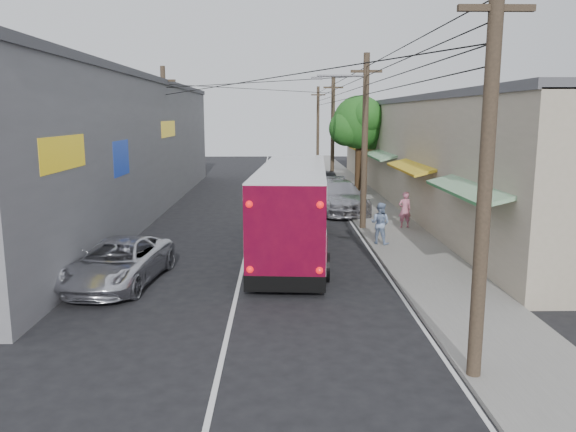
# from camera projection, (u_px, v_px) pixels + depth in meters

# --- Properties ---
(ground) EXTENTS (120.00, 120.00, 0.00)m
(ground) POSITION_uv_depth(u_px,v_px,m) (226.00, 342.00, 13.26)
(ground) COLOR black
(ground) RESTS_ON ground
(sidewalk) EXTENTS (3.00, 80.00, 0.12)m
(sidewalk) POSITION_uv_depth(u_px,v_px,m) (367.00, 205.00, 33.04)
(sidewalk) COLOR slate
(sidewalk) RESTS_ON ground
(building_right) EXTENTS (7.09, 40.00, 6.25)m
(building_right) POSITION_uv_depth(u_px,v_px,m) (436.00, 150.00, 34.54)
(building_right) COLOR #B2A48D
(building_right) RESTS_ON ground
(building_left) EXTENTS (7.20, 36.00, 7.25)m
(building_left) POSITION_uv_depth(u_px,v_px,m) (97.00, 146.00, 30.16)
(building_left) COLOR gray
(building_left) RESTS_ON ground
(utility_poles) EXTENTS (11.80, 45.28, 8.00)m
(utility_poles) POSITION_uv_depth(u_px,v_px,m) (310.00, 135.00, 32.58)
(utility_poles) COLOR #473828
(utility_poles) RESTS_ON ground
(street_tree) EXTENTS (4.40, 4.00, 6.60)m
(street_tree) POSITION_uv_depth(u_px,v_px,m) (360.00, 124.00, 38.15)
(street_tree) COLOR #3F2B19
(street_tree) RESTS_ON ground
(coach_bus) EXTENTS (3.34, 11.83, 3.37)m
(coach_bus) POSITION_uv_depth(u_px,v_px,m) (293.00, 207.00, 21.93)
(coach_bus) COLOR silver
(coach_bus) RESTS_ON ground
(jeepney) EXTENTS (2.91, 5.32, 1.41)m
(jeepney) POSITION_uv_depth(u_px,v_px,m) (118.00, 262.00, 17.71)
(jeepney) COLOR silver
(jeepney) RESTS_ON ground
(parked_suv) EXTENTS (3.21, 6.26, 1.74)m
(parked_suv) POSITION_uv_depth(u_px,v_px,m) (339.00, 196.00, 30.90)
(parked_suv) COLOR #A0A0A8
(parked_suv) RESTS_ON ground
(parked_car_mid) EXTENTS (1.97, 4.63, 1.56)m
(parked_car_mid) POSITION_uv_depth(u_px,v_px,m) (326.00, 181.00, 38.54)
(parked_car_mid) COLOR #27272C
(parked_car_mid) RESTS_ON ground
(parked_car_far) EXTENTS (1.91, 5.00, 1.63)m
(parked_car_far) POSITION_uv_depth(u_px,v_px,m) (310.00, 172.00, 44.61)
(parked_car_far) COLOR black
(parked_car_far) RESTS_ON ground
(pedestrian_near) EXTENTS (0.67, 0.50, 1.68)m
(pedestrian_near) POSITION_uv_depth(u_px,v_px,m) (405.00, 210.00, 26.04)
(pedestrian_near) COLOR #CA6B86
(pedestrian_near) RESTS_ON sidewalk
(pedestrian_far) EXTENTS (1.04, 0.99, 1.69)m
(pedestrian_far) POSITION_uv_depth(u_px,v_px,m) (380.00, 223.00, 22.75)
(pedestrian_far) COLOR #88A0C6
(pedestrian_far) RESTS_ON sidewalk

